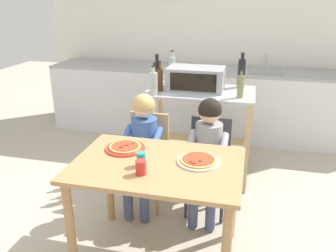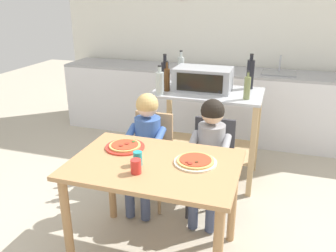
{
  "view_description": "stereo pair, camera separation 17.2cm",
  "coord_description": "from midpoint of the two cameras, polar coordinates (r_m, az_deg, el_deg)",
  "views": [
    {
      "loc": [
        0.56,
        -2.01,
        1.8
      ],
      "look_at": [
        0.0,
        0.3,
        0.9
      ],
      "focal_mm": 37.48,
      "sensor_mm": 36.0,
      "label": 1
    },
    {
      "loc": [
        0.72,
        -1.96,
        1.8
      ],
      "look_at": [
        0.0,
        0.3,
        0.9
      ],
      "focal_mm": 37.48,
      "sensor_mm": 36.0,
      "label": 2
    }
  ],
  "objects": [
    {
      "name": "ground_plane",
      "position": [
        3.64,
        1.67,
        -8.85
      ],
      "size": [
        11.12,
        11.12,
        0.0
      ],
      "primitive_type": "plane",
      "color": "#B7AD99"
    },
    {
      "name": "back_wall_tiled",
      "position": [
        4.89,
        6.22,
        15.43
      ],
      "size": [
        4.61,
        0.14,
        2.7
      ],
      "color": "white",
      "rests_on": "ground"
    },
    {
      "name": "kitchen_counter",
      "position": [
        4.66,
        5.12,
        3.85
      ],
      "size": [
        4.15,
        0.6,
        1.09
      ],
      "color": "silver",
      "rests_on": "ground"
    },
    {
      "name": "kitchen_island_cart",
      "position": [
        3.53,
        3.84,
        1.03
      ],
      "size": [
        1.04,
        0.62,
        0.91
      ],
      "color": "#B7BABF",
      "rests_on": "ground"
    },
    {
      "name": "toaster_oven",
      "position": [
        3.44,
        3.1,
        7.7
      ],
      "size": [
        0.54,
        0.34,
        0.22
      ],
      "color": "#999BA0",
      "rests_on": "kitchen_island_cart"
    },
    {
      "name": "bottle_slim_sauce",
      "position": [
        3.21,
        10.22,
        6.36
      ],
      "size": [
        0.06,
        0.06,
        0.26
      ],
      "color": "olive",
      "rests_on": "kitchen_island_cart"
    },
    {
      "name": "bottle_brown_beer",
      "position": [
        3.71,
        -0.68,
        9.2
      ],
      "size": [
        0.07,
        0.07,
        0.34
      ],
      "color": "#ADB7B2",
      "rests_on": "kitchen_island_cart"
    },
    {
      "name": "bottle_dark_olive_oil",
      "position": [
        3.58,
        10.51,
        8.54
      ],
      "size": [
        0.07,
        0.07,
        0.34
      ],
      "color": "black",
      "rests_on": "kitchen_island_cart"
    },
    {
      "name": "bottle_tall_green_wine",
      "position": [
        3.52,
        -3.19,
        8.44
      ],
      "size": [
        0.08,
        0.08,
        0.33
      ],
      "color": "black",
      "rests_on": "kitchen_island_cart"
    },
    {
      "name": "bottle_clear_vinegar",
      "position": [
        3.39,
        -2.79,
        7.59
      ],
      "size": [
        0.06,
        0.06,
        0.29
      ],
      "color": "#4C2D14",
      "rests_on": "kitchen_island_cart"
    },
    {
      "name": "bottle_squat_spirits",
      "position": [
        3.26,
        -3.89,
        6.99
      ],
      "size": [
        0.07,
        0.07,
        0.27
      ],
      "color": "#ADB7B2",
      "rests_on": "kitchen_island_cart"
    },
    {
      "name": "dining_table",
      "position": [
        2.39,
        -3.79,
        -8.64
      ],
      "size": [
        1.12,
        0.77,
        0.75
      ],
      "color": "#AD7F51",
      "rests_on": "ground"
    },
    {
      "name": "dining_chair_left",
      "position": [
        3.11,
        -5.01,
        -4.37
      ],
      "size": [
        0.36,
        0.36,
        0.81
      ],
      "color": "tan",
      "rests_on": "ground"
    },
    {
      "name": "dining_chair_right",
      "position": [
        3.01,
        5.0,
        -5.33
      ],
      "size": [
        0.36,
        0.36,
        0.81
      ],
      "color": "#333338",
      "rests_on": "ground"
    },
    {
      "name": "child_in_blue_striped_shirt",
      "position": [
        2.94,
        -5.86,
        -2.23
      ],
      "size": [
        0.32,
        0.42,
        1.01
      ],
      "color": "#424C6B",
      "rests_on": "ground"
    },
    {
      "name": "child_in_grey_shirt",
      "position": [
        2.82,
        4.73,
        -3.19
      ],
      "size": [
        0.32,
        0.42,
        1.01
      ],
      "color": "#424C6B",
      "rests_on": "ground"
    },
    {
      "name": "pizza_plate_red_rimmed",
      "position": [
        2.55,
        -8.9,
        -3.5
      ],
      "size": [
        0.29,
        0.29,
        0.03
      ],
      "color": "red",
      "rests_on": "dining_table"
    },
    {
      "name": "pizza_plate_cream",
      "position": [
        2.34,
        2.86,
        -5.65
      ],
      "size": [
        0.29,
        0.29,
        0.03
      ],
      "color": "beige",
      "rests_on": "dining_table"
    },
    {
      "name": "drinking_cup_red",
      "position": [
        2.19,
        -6.69,
        -6.74
      ],
      "size": [
        0.07,
        0.07,
        0.09
      ],
      "primitive_type": "cylinder",
      "color": "red",
      "rests_on": "dining_table"
    },
    {
      "name": "drinking_cup_teal",
      "position": [
        2.29,
        -6.54,
        -5.43
      ],
      "size": [
        0.06,
        0.06,
        0.09
      ],
      "primitive_type": "cylinder",
      "color": "teal",
      "rests_on": "dining_table"
    }
  ]
}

